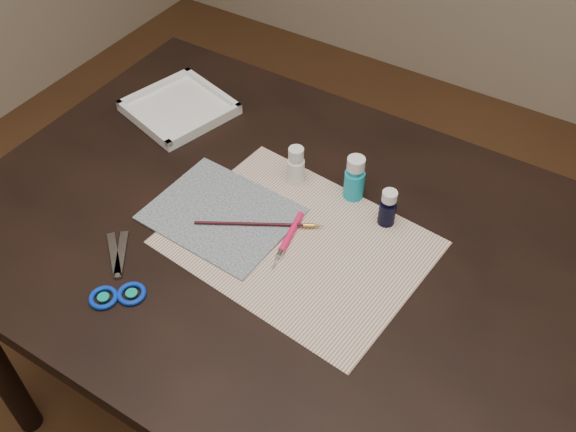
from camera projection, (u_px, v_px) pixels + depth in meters
The scene contains 11 objects.
ground at pixel (288, 417), 1.79m from camera, with size 3.50×3.50×0.02m, color #422614.
table at pixel (288, 341), 1.51m from camera, with size 1.30×0.90×0.75m, color black.
paper at pixel (298, 242), 1.22m from camera, with size 0.47×0.36×0.00m, color silver.
canvas at pixel (222, 214), 1.27m from camera, with size 0.27×0.22×0.00m, color black.
paint_bottle_white at pixel (296, 165), 1.31m from camera, with size 0.04×0.04×0.09m, color white.
paint_bottle_cyan at pixel (355, 178), 1.28m from camera, with size 0.04×0.04×0.10m, color #15A4C1.
paint_bottle_navy at pixel (388, 208), 1.23m from camera, with size 0.03×0.03×0.08m, color black.
paintbrush at pixel (260, 224), 1.24m from camera, with size 0.25×0.01×0.01m, color black, non-canonical shape.
craft_knife at pixel (287, 241), 1.22m from camera, with size 0.16×0.01×0.01m, color #F11657, non-canonical shape.
scissors at pixel (113, 269), 1.17m from camera, with size 0.20×0.10×0.01m, color silver, non-canonical shape.
palette_tray at pixel (179, 107), 1.50m from camera, with size 0.21×0.21×0.03m, color white.
Camera 1 is at (0.44, -0.71, 1.67)m, focal length 40.00 mm.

